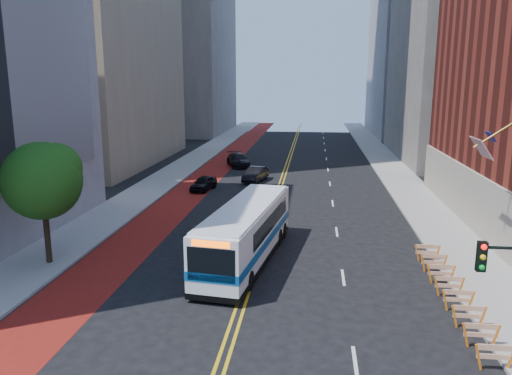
{
  "coord_description": "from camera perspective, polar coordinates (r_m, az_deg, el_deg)",
  "views": [
    {
      "loc": [
        3.11,
        -18.66,
        10.04
      ],
      "look_at": [
        0.01,
        8.0,
        4.23
      ],
      "focal_mm": 35.0,
      "sensor_mm": 36.0,
      "label": 1
    }
  ],
  "objects": [
    {
      "name": "ground",
      "position": [
        21.42,
        -2.59,
        -15.76
      ],
      "size": [
        160.0,
        160.0,
        0.0
      ],
      "primitive_type": "plane",
      "color": "black",
      "rests_on": "ground"
    },
    {
      "name": "sidewalk_left",
      "position": [
        51.92,
        -10.42,
        0.94
      ],
      "size": [
        4.0,
        140.0,
        0.15
      ],
      "primitive_type": "cube",
      "color": "gray",
      "rests_on": "ground"
    },
    {
      "name": "sidewalk_right",
      "position": [
        50.46,
        16.64,
        0.3
      ],
      "size": [
        4.0,
        140.0,
        0.15
      ],
      "primitive_type": "cube",
      "color": "gray",
      "rests_on": "ground"
    },
    {
      "name": "bus_lane_paint",
      "position": [
        50.93,
        -6.21,
        0.78
      ],
      "size": [
        3.6,
        140.0,
        0.01
      ],
      "primitive_type": "cube",
      "color": "#610F0D",
      "rests_on": "ground"
    },
    {
      "name": "center_line_inner",
      "position": [
        49.79,
        2.71,
        0.57
      ],
      "size": [
        0.14,
        140.0,
        0.01
      ],
      "primitive_type": "cube",
      "color": "gold",
      "rests_on": "ground"
    },
    {
      "name": "center_line_outer",
      "position": [
        49.77,
        3.12,
        0.56
      ],
      "size": [
        0.14,
        140.0,
        0.01
      ],
      "primitive_type": "cube",
      "color": "gold",
      "rests_on": "ground"
    },
    {
      "name": "lane_dashes",
      "position": [
        57.57,
        8.22,
        2.05
      ],
      "size": [
        0.14,
        98.2,
        0.01
      ],
      "color": "silver",
      "rests_on": "ground"
    },
    {
      "name": "construction_barriers",
      "position": [
        24.85,
        21.64,
        -10.84
      ],
      "size": [
        1.42,
        10.91,
        1.0
      ],
      "color": "orange",
      "rests_on": "ground"
    },
    {
      "name": "street_tree",
      "position": [
        29.03,
        -23.13,
        1.04
      ],
      "size": [
        4.2,
        4.2,
        6.7
      ],
      "color": "black",
      "rests_on": "sidewalk_left"
    },
    {
      "name": "transit_bus",
      "position": [
        28.06,
        -1.06,
        -5.07
      ],
      "size": [
        4.15,
        12.11,
        3.26
      ],
      "rotation": [
        0.0,
        0.0,
        -0.13
      ],
      "color": "white",
      "rests_on": "ground"
    },
    {
      "name": "car_a",
      "position": [
        46.52,
        -6.01,
        0.5
      ],
      "size": [
        2.18,
        4.02,
        1.3
      ],
      "primitive_type": "imported",
      "rotation": [
        0.0,
        0.0,
        -0.18
      ],
      "color": "black",
      "rests_on": "ground"
    },
    {
      "name": "car_b",
      "position": [
        50.22,
        -0.05,
        1.52
      ],
      "size": [
        2.38,
        4.61,
        1.45
      ],
      "primitive_type": "imported",
      "rotation": [
        0.0,
        0.0,
        -0.2
      ],
      "color": "black",
      "rests_on": "ground"
    },
    {
      "name": "car_c",
      "position": [
        59.11,
        -2.05,
        3.16
      ],
      "size": [
        3.74,
        5.56,
        1.5
      ],
      "primitive_type": "imported",
      "rotation": [
        0.0,
        0.0,
        0.35
      ],
      "color": "black",
      "rests_on": "ground"
    }
  ]
}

